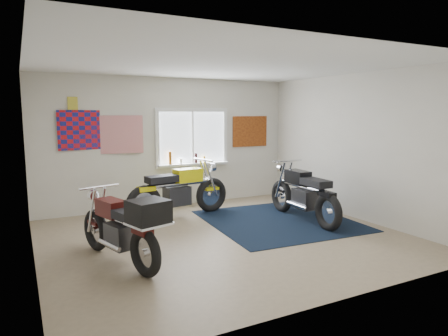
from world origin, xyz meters
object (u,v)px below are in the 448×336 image
navy_rug (279,221)px  yellow_triumph (179,192)px  black_chrome_bike (303,195)px  maroon_tourer (124,228)px

navy_rug → yellow_triumph: 1.94m
navy_rug → yellow_triumph: yellow_triumph is taller
black_chrome_bike → maroon_tourer: bearing=104.3°
black_chrome_bike → maroon_tourer: (-3.46, -0.69, 0.03)m
maroon_tourer → navy_rug: bearing=-90.2°
yellow_triumph → maroon_tourer: yellow_triumph is taller
navy_rug → maroon_tourer: bearing=-164.2°
navy_rug → black_chrome_bike: 0.65m
yellow_triumph → black_chrome_bike: 2.32m
navy_rug → maroon_tourer: 3.20m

